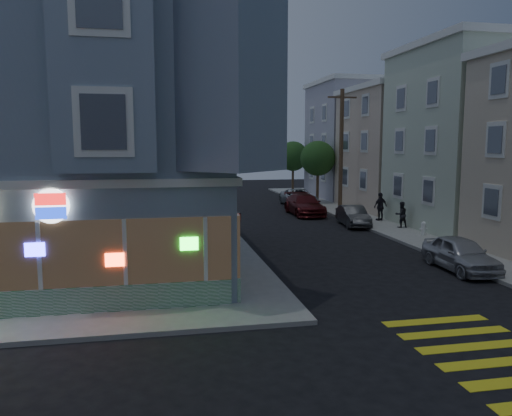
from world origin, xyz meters
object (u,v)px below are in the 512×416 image
object	(u,v)px
street_tree_near	(318,158)
parked_car_a	(460,254)
utility_pole	(341,149)
parked_car_d	(299,198)
fire_hydrant	(423,228)
pedestrian_a	(401,215)
parked_car_c	(304,205)
pedestrian_b	(380,206)
traffic_signal	(228,199)
street_tree_far	(293,156)
parked_car_b	(353,216)

from	to	relation	value
street_tree_near	parked_car_a	world-z (taller)	street_tree_near
utility_pole	parked_car_d	world-z (taller)	utility_pole
parked_car_a	fire_hydrant	size ratio (longest dim) A/B	5.40
pedestrian_a	parked_car_c	distance (m)	8.27
utility_pole	parked_car_c	size ratio (longest dim) A/B	1.73
parked_car_c	fire_hydrant	world-z (taller)	parked_car_c
utility_pole	pedestrian_b	distance (m)	6.14
fire_hydrant	traffic_signal	bearing A→B (deg)	-143.85
utility_pole	parked_car_a	distance (m)	17.71
utility_pole	street_tree_far	distance (m)	14.03
pedestrian_a	street_tree_far	bearing A→B (deg)	-89.75
parked_car_d	fire_hydrant	distance (m)	15.38
street_tree_far	parked_car_b	bearing A→B (deg)	-94.34
parked_car_b	street_tree_far	bearing A→B (deg)	92.33
street_tree_far	pedestrian_b	bearing A→B (deg)	-87.56
parked_car_c	fire_hydrant	size ratio (longest dim) A/B	6.84
street_tree_near	fire_hydrant	distance (m)	16.62
traffic_signal	street_tree_far	bearing A→B (deg)	64.25
parked_car_d	traffic_signal	size ratio (longest dim) A/B	1.08
street_tree_near	traffic_signal	xyz separation A→B (m)	(-11.34, -25.12, -0.55)
fire_hydrant	street_tree_near	bearing A→B (deg)	92.82
pedestrian_a	parked_car_d	world-z (taller)	pedestrian_a
parked_car_c	fire_hydrant	distance (m)	10.65
street_tree_far	pedestrian_b	size ratio (longest dim) A/B	2.86
pedestrian_a	traffic_signal	size ratio (longest dim) A/B	0.33
street_tree_far	fire_hydrant	world-z (taller)	street_tree_far
pedestrian_a	pedestrian_b	world-z (taller)	pedestrian_b
utility_pole	street_tree_near	xyz separation A→B (m)	(0.20, 6.00, -0.86)
street_tree_near	parked_car_b	xyz separation A→B (m)	(-1.50, -11.75, -3.29)
street_tree_far	pedestrian_a	xyz separation A→B (m)	(0.80, -21.64, -3.00)
parked_car_a	parked_car_c	size ratio (longest dim) A/B	0.79
parked_car_d	traffic_signal	xyz separation A→B (m)	(-9.32, -23.99, 2.67)
parked_car_c	parked_car_a	bearing A→B (deg)	-84.08
traffic_signal	utility_pole	bearing A→B (deg)	52.93
utility_pole	parked_car_b	world-z (taller)	utility_pole
parked_car_c	traffic_signal	xyz separation A→B (m)	(-8.27, -18.79, 2.63)
traffic_signal	fire_hydrant	world-z (taller)	traffic_signal
pedestrian_a	parked_car_b	distance (m)	2.99
pedestrian_b	fire_hydrant	size ratio (longest dim) A/B	2.44
pedestrian_a	fire_hydrant	xyz separation A→B (m)	(0.00, -2.61, -0.38)
utility_pole	pedestrian_b	world-z (taller)	utility_pole
pedestrian_a	parked_car_b	bearing A→B (deg)	-41.29
street_tree_far	traffic_signal	distance (m)	35.01
parked_car_a	fire_hydrant	world-z (taller)	parked_car_a
street_tree_far	traffic_signal	size ratio (longest dim) A/B	1.11
parked_car_b	parked_car_c	xyz separation A→B (m)	(-1.57, 5.42, 0.11)
pedestrian_b	traffic_signal	size ratio (longest dim) A/B	0.39
utility_pole	traffic_signal	bearing A→B (deg)	-120.22
pedestrian_a	fire_hydrant	world-z (taller)	pedestrian_a
street_tree_far	pedestrian_b	xyz separation A→B (m)	(0.80, -18.78, -2.86)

